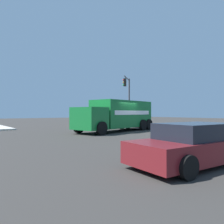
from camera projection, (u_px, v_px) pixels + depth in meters
The scene contains 5 objects.
ground_plane at pixel (123, 131), 18.97m from camera, with size 100.00×100.00×0.00m, color #33302D.
delivery_truck at pixel (117, 115), 19.11m from camera, with size 4.39×8.58×2.69m.
traffic_light_primary at pixel (128, 94), 28.55m from camera, with size 2.58×3.09×6.29m.
pickup_tan at pixel (94, 119), 29.90m from camera, with size 2.38×5.26×1.38m.
sedan_maroon at pixel (193, 145), 6.85m from camera, with size 2.30×4.42×1.31m.
Camera 1 is at (-14.49, 12.29, 1.65)m, focal length 34.72 mm.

